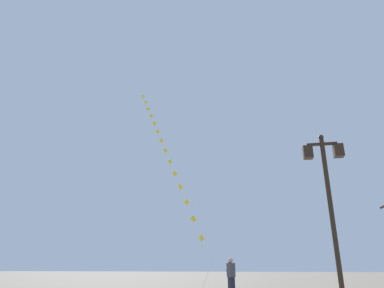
# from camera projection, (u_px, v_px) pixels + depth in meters

# --- Properties ---
(twin_lantern_lamp_post) EXTENTS (1.19, 0.28, 5.25)m
(twin_lantern_lamp_post) POSITION_uv_depth(u_px,v_px,m) (328.00, 186.00, 10.20)
(twin_lantern_lamp_post) COLOR black
(twin_lantern_lamp_post) RESTS_ON ground_plane
(kite_train) EXTENTS (9.46, 13.07, 18.54)m
(kite_train) POSITION_uv_depth(u_px,v_px,m) (166.00, 152.00, 26.72)
(kite_train) COLOR brown
(kite_train) RESTS_ON ground_plane
(kite_flyer) EXTENTS (0.47, 0.59, 1.71)m
(kite_flyer) POSITION_uv_depth(u_px,v_px,m) (231.00, 277.00, 15.27)
(kite_flyer) COLOR #1E1E2D
(kite_flyer) RESTS_ON ground_plane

